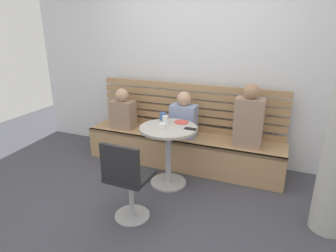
% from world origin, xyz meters
% --- Properties ---
extents(ground, '(8.00, 8.00, 0.00)m').
position_xyz_m(ground, '(0.00, 0.00, 0.00)').
color(ground, '#42424C').
extents(back_wall, '(5.20, 0.10, 2.90)m').
position_xyz_m(back_wall, '(0.00, 1.64, 1.45)').
color(back_wall, silver).
rests_on(back_wall, ground).
extents(booth_bench, '(2.70, 0.52, 0.44)m').
position_xyz_m(booth_bench, '(0.00, 1.20, 0.22)').
color(booth_bench, tan).
rests_on(booth_bench, ground).
extents(booth_backrest, '(2.65, 0.04, 0.67)m').
position_xyz_m(booth_backrest, '(0.00, 1.44, 0.78)').
color(booth_backrest, '#A68157').
rests_on(booth_backrest, booth_bench).
extents(cafe_table, '(0.68, 0.68, 0.74)m').
position_xyz_m(cafe_table, '(0.02, 0.65, 0.52)').
color(cafe_table, '#ADADB2').
rests_on(cafe_table, ground).
extents(white_chair, '(0.41, 0.41, 0.85)m').
position_xyz_m(white_chair, '(-0.08, -0.16, 0.46)').
color(white_chair, '#ADADB2').
rests_on(white_chair, ground).
extents(person_adult, '(0.34, 0.22, 0.78)m').
position_xyz_m(person_adult, '(0.86, 1.17, 0.79)').
color(person_adult, '#9E7F6B').
rests_on(person_adult, booth_bench).
extents(person_child_left, '(0.34, 0.22, 0.61)m').
position_xyz_m(person_child_left, '(0.02, 1.19, 0.71)').
color(person_child_left, '#8C9EC6').
rests_on(person_child_left, booth_bench).
extents(person_child_middle, '(0.34, 0.22, 0.58)m').
position_xyz_m(person_child_middle, '(-0.91, 1.17, 0.69)').
color(person_child_middle, '#9E7F6B').
rests_on(person_child_middle, booth_bench).
extents(cup_ceramic_white, '(0.08, 0.08, 0.07)m').
position_xyz_m(cup_ceramic_white, '(-0.02, 0.55, 0.78)').
color(cup_ceramic_white, white).
rests_on(cup_ceramic_white, cafe_table).
extents(cup_water_clear, '(0.07, 0.07, 0.11)m').
position_xyz_m(cup_water_clear, '(-0.05, 0.72, 0.80)').
color(cup_water_clear, white).
rests_on(cup_water_clear, cafe_table).
extents(cup_mug_blue, '(0.08, 0.08, 0.09)m').
position_xyz_m(cup_mug_blue, '(-0.15, 0.88, 0.79)').
color(cup_mug_blue, '#3D5B9E').
rests_on(cup_mug_blue, cafe_table).
extents(plate_small, '(0.17, 0.17, 0.01)m').
position_xyz_m(plate_small, '(0.10, 0.87, 0.75)').
color(plate_small, '#DB4C42').
rests_on(plate_small, cafe_table).
extents(phone_on_table, '(0.14, 0.07, 0.01)m').
position_xyz_m(phone_on_table, '(0.28, 0.68, 0.74)').
color(phone_on_table, black).
rests_on(phone_on_table, cafe_table).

